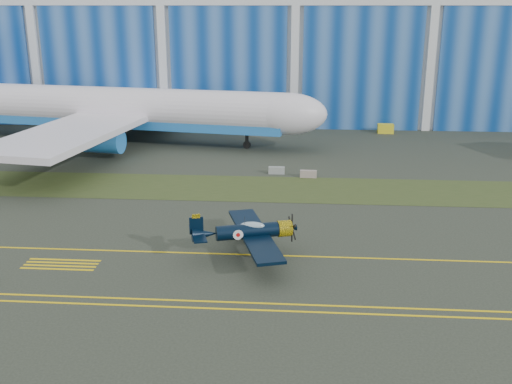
# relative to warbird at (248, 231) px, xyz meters

# --- Properties ---
(ground) EXTENTS (260.00, 260.00, 0.00)m
(ground) POSITION_rel_warbird_xyz_m (3.02, 5.21, -2.19)
(ground) COLOR #33382D
(ground) RESTS_ON ground
(grass_median) EXTENTS (260.00, 10.00, 0.02)m
(grass_median) POSITION_rel_warbird_xyz_m (3.02, 19.21, -2.17)
(grass_median) COLOR #475128
(grass_median) RESTS_ON ground
(hangar) EXTENTS (220.00, 45.70, 30.00)m
(hangar) POSITION_rel_warbird_xyz_m (3.02, 77.00, 12.77)
(hangar) COLOR silver
(hangar) RESTS_ON ground
(taxiway_centreline) EXTENTS (200.00, 0.20, 0.02)m
(taxiway_centreline) POSITION_rel_warbird_xyz_m (3.02, 0.21, -2.18)
(taxiway_centreline) COLOR yellow
(taxiway_centreline) RESTS_ON ground
(edge_line_near) EXTENTS (80.00, 0.20, 0.02)m
(edge_line_near) POSITION_rel_warbird_xyz_m (3.02, -9.29, -2.18)
(edge_line_near) COLOR yellow
(edge_line_near) RESTS_ON ground
(edge_line_far) EXTENTS (80.00, 0.20, 0.02)m
(edge_line_far) POSITION_rel_warbird_xyz_m (3.02, -8.29, -2.18)
(edge_line_far) COLOR yellow
(edge_line_far) RESTS_ON ground
(hold_short_ladder) EXTENTS (6.00, 2.40, 0.02)m
(hold_short_ladder) POSITION_rel_warbird_xyz_m (-14.98, -2.89, -2.18)
(hold_short_ladder) COLOR yellow
(hold_short_ladder) RESTS_ON ground
(warbird) EXTENTS (13.09, 14.49, 3.60)m
(warbird) POSITION_rel_warbird_xyz_m (0.00, 0.00, 0.00)
(warbird) COLOR black
(warbird) RESTS_ON ground
(jetliner) EXTENTS (75.86, 67.32, 23.61)m
(jetliner) POSITION_rel_warbird_xyz_m (-22.07, 41.95, 9.61)
(jetliner) COLOR white
(jetliner) RESTS_ON ground
(shipping_container) EXTENTS (6.48, 3.93, 2.62)m
(shipping_container) POSITION_rel_warbird_xyz_m (-2.33, 50.15, -0.88)
(shipping_container) COLOR silver
(shipping_container) RESTS_ON ground
(tug) EXTENTS (2.58, 1.66, 1.48)m
(tug) POSITION_rel_warbird_xyz_m (18.11, 51.73, -1.45)
(tug) COLOR yellow
(tug) RESTS_ON ground
(barrier_a) EXTENTS (2.01, 0.64, 0.90)m
(barrier_a) POSITION_rel_warbird_xyz_m (1.33, 25.62, -1.74)
(barrier_a) COLOR gray
(barrier_a) RESTS_ON ground
(barrier_b) EXTENTS (2.03, 0.69, 0.90)m
(barrier_b) POSITION_rel_warbird_xyz_m (5.26, 24.22, -1.74)
(barrier_b) COLOR gray
(barrier_b) RESTS_ON ground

